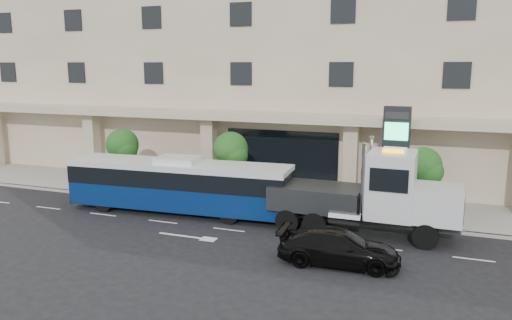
{
  "coord_description": "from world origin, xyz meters",
  "views": [
    {
      "loc": [
        9.99,
        -24.82,
        8.67
      ],
      "look_at": [
        0.27,
        2.0,
        3.17
      ],
      "focal_mm": 35.0,
      "sensor_mm": 36.0,
      "label": 1
    }
  ],
  "objects_px": {
    "black_sedan": "(339,247)",
    "signage_pylon": "(395,157)",
    "city_bus": "(179,184)",
    "tow_truck": "(371,196)"
  },
  "relations": [
    {
      "from": "city_bus",
      "to": "signage_pylon",
      "type": "height_order",
      "value": "signage_pylon"
    },
    {
      "from": "tow_truck",
      "to": "signage_pylon",
      "type": "distance_m",
      "value": 4.99
    },
    {
      "from": "signage_pylon",
      "to": "tow_truck",
      "type": "bearing_deg",
      "value": -95.12
    },
    {
      "from": "city_bus",
      "to": "signage_pylon",
      "type": "relative_size",
      "value": 2.19
    },
    {
      "from": "black_sedan",
      "to": "signage_pylon",
      "type": "height_order",
      "value": "signage_pylon"
    },
    {
      "from": "city_bus",
      "to": "signage_pylon",
      "type": "distance_m",
      "value": 12.83
    },
    {
      "from": "city_bus",
      "to": "signage_pylon",
      "type": "bearing_deg",
      "value": 18.51
    },
    {
      "from": "black_sedan",
      "to": "signage_pylon",
      "type": "relative_size",
      "value": 0.87
    },
    {
      "from": "tow_truck",
      "to": "signage_pylon",
      "type": "relative_size",
      "value": 1.77
    },
    {
      "from": "city_bus",
      "to": "tow_truck",
      "type": "xyz_separation_m",
      "value": [
        11.11,
        -0.1,
        0.32
      ]
    }
  ]
}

